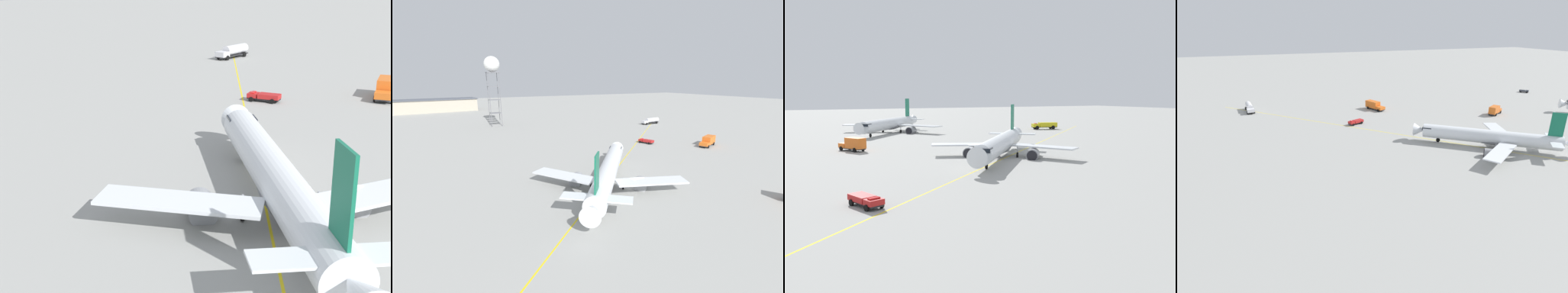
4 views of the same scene
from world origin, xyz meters
TOP-DOWN VIEW (x-y plane):
  - ground_plane at (0.00, 0.00)m, footprint 600.00×600.00m
  - airliner_main at (3.99, 3.84)m, footprint 32.97×28.39m
  - airliner_secondary at (-60.73, -2.75)m, footprint 34.96×29.65m
  - ops_pickup_truck at (30.09, -28.29)m, footprint 5.37×3.50m
  - catering_truck_truck at (-19.68, -21.43)m, footprint 7.29×5.52m
  - fire_tender_truck at (-51.17, 52.91)m, footprint 4.70×9.69m
  - taxiway_centreline at (6.11, 2.74)m, footprint 128.99×141.28m

SIDE VIEW (x-z plane):
  - ground_plane at x=0.00m, z-range 0.00..0.00m
  - taxiway_centreline at x=6.11m, z-range 0.00..0.01m
  - ops_pickup_truck at x=30.09m, z-range 0.10..1.51m
  - fire_tender_truck at x=-51.17m, z-range 0.28..2.78m
  - catering_truck_truck at x=-19.68m, z-range 0.10..3.20m
  - airliner_main at x=3.99m, z-range -2.74..8.20m
  - airliner_secondary at x=-60.73m, z-range -2.95..8.73m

